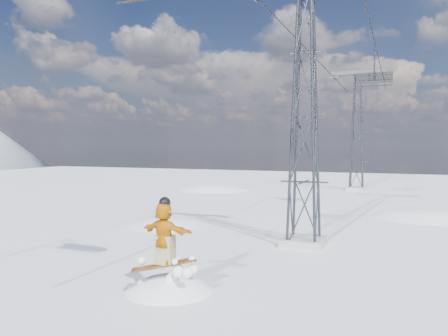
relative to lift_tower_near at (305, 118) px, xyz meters
The scene contains 6 objects.
ground 9.72m from the lift_tower_near, 95.71° to the right, with size 120.00×120.00×0.00m, color white.
snow_terrain 20.81m from the lift_tower_near, 112.81° to the left, with size 39.00×37.00×22.00m.
lift_tower_near is the anchor object (origin of this frame).
lift_tower_far 25.00m from the lift_tower_near, 90.00° to the left, with size 5.20×1.80×11.43m.
haul_cables 12.70m from the lift_tower_near, 90.00° to the left, with size 4.46×51.00×0.06m.
lift_chair_mid 11.87m from the lift_tower_near, 78.91° to the left, with size 2.23×0.64×2.77m.
Camera 1 is at (4.58, -10.67, 4.33)m, focal length 35.00 mm.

